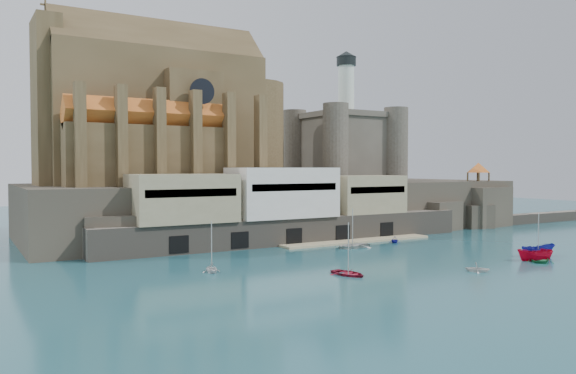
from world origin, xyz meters
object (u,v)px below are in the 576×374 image
(castle_keep, at_px, (344,144))
(pavilion, at_px, (478,169))
(boat_1, at_px, (477,272))
(boat_2, at_px, (538,256))
(boat_0, at_px, (348,275))
(church, at_px, (168,119))

(castle_keep, xyz_separation_m, pavilion, (25.92, -15.08, -5.59))
(castle_keep, height_order, pavilion, castle_keep)
(castle_keep, xyz_separation_m, boat_1, (-18.51, -53.23, -18.31))
(boat_1, bearing_deg, castle_keep, 30.30)
(boat_1, distance_m, boat_2, 17.80)
(boat_0, height_order, boat_1, boat_0)
(castle_keep, height_order, boat_2, castle_keep)
(boat_0, bearing_deg, boat_1, -32.18)
(church, distance_m, boat_2, 67.35)
(boat_1, bearing_deg, pavilion, 0.13)
(church, relative_size, castle_keep, 1.60)
(church, xyz_separation_m, boat_0, (6.54, -47.52, -22.13))
(boat_0, distance_m, boat_2, 32.64)
(pavilion, distance_m, boat_2, 45.53)
(castle_keep, xyz_separation_m, boat_2, (-1.13, -49.42, -18.31))
(castle_keep, bearing_deg, church, 178.89)
(boat_2, bearing_deg, castle_keep, 12.17)
(boat_0, bearing_deg, church, 88.82)
(church, distance_m, boat_0, 52.83)
(church, height_order, boat_0, church)
(boat_2, bearing_deg, church, 51.38)
(pavilion, bearing_deg, castle_keep, 149.82)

